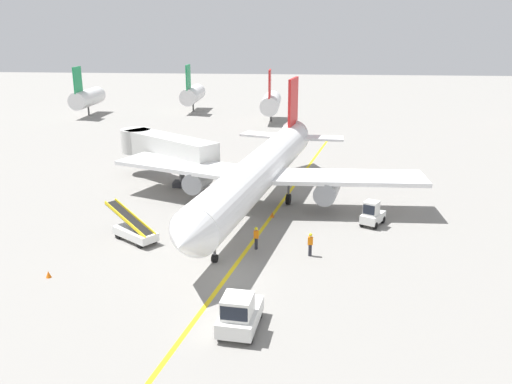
% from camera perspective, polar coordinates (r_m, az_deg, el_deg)
% --- Properties ---
extents(ground_plane, '(300.00, 300.00, 0.00)m').
position_cam_1_polar(ground_plane, '(35.27, -3.42, -8.80)').
color(ground_plane, gray).
extents(taxi_line_yellow, '(14.88, 78.71, 0.01)m').
position_cam_1_polar(taxi_line_yellow, '(39.65, -0.67, -5.71)').
color(taxi_line_yellow, yellow).
rests_on(taxi_line_yellow, ground).
extents(airliner, '(28.13, 35.19, 10.10)m').
position_cam_1_polar(airliner, '(46.88, 0.50, 2.34)').
color(airliner, white).
rests_on(airliner, ground).
extents(jet_bridge, '(11.66, 9.77, 4.85)m').
position_cam_1_polar(jet_bridge, '(56.10, -9.99, 4.70)').
color(jet_bridge, beige).
rests_on(jet_bridge, ground).
extents(pushback_tug, '(2.27, 3.78, 2.20)m').
position_cam_1_polar(pushback_tug, '(28.98, -1.77, -12.71)').
color(pushback_tug, silver).
rests_on(pushback_tug, ground).
extents(baggage_tug_near_wing, '(2.30, 2.73, 2.10)m').
position_cam_1_polar(baggage_tug_near_wing, '(44.28, 12.20, -2.34)').
color(baggage_tug_near_wing, silver).
rests_on(baggage_tug_near_wing, ground).
extents(belt_loader_forward_hold, '(4.74, 4.01, 2.59)m').
position_cam_1_polar(belt_loader_forward_hold, '(41.34, -12.74, -4.02)').
color(belt_loader_forward_hold, silver).
rests_on(belt_loader_forward_hold, ground).
extents(ground_crew_marshaller, '(0.36, 0.24, 1.70)m').
position_cam_1_polar(ground_crew_marshaller, '(38.77, 0.02, -4.81)').
color(ground_crew_marshaller, '#26262D').
rests_on(ground_crew_marshaller, ground).
extents(ground_crew_wing_walker, '(0.36, 0.24, 1.70)m').
position_cam_1_polar(ground_crew_wing_walker, '(37.86, 5.76, -5.46)').
color(ground_crew_wing_walker, '#26262D').
rests_on(ground_crew_wing_walker, ground).
extents(safety_cone_nose_left, '(0.36, 0.36, 0.44)m').
position_cam_1_polar(safety_cone_nose_left, '(45.38, 1.72, -2.40)').
color(safety_cone_nose_left, orange).
rests_on(safety_cone_nose_left, ground).
extents(safety_cone_nose_right, '(0.36, 0.36, 0.44)m').
position_cam_1_polar(safety_cone_nose_right, '(43.96, -8.27, -3.24)').
color(safety_cone_nose_right, orange).
rests_on(safety_cone_nose_right, ground).
extents(safety_cone_wingtip_left, '(0.36, 0.36, 0.44)m').
position_cam_1_polar(safety_cone_wingtip_left, '(37.31, -21.10, -8.12)').
color(safety_cone_wingtip_left, orange).
rests_on(safety_cone_wingtip_left, ground).
extents(safety_cone_wingtip_right, '(0.36, 0.36, 0.44)m').
position_cam_1_polar(safety_cone_wingtip_right, '(49.02, 6.95, -1.02)').
color(safety_cone_wingtip_right, orange).
rests_on(safety_cone_wingtip_right, ground).
extents(distant_aircraft_far_left, '(3.00, 10.10, 8.80)m').
position_cam_1_polar(distant_aircraft_far_left, '(101.48, -17.43, 9.52)').
color(distant_aircraft_far_left, silver).
rests_on(distant_aircraft_far_left, ground).
extents(distant_aircraft_mid_left, '(3.00, 10.10, 8.80)m').
position_cam_1_polar(distant_aircraft_mid_left, '(102.50, -6.72, 10.25)').
color(distant_aircraft_mid_left, silver).
rests_on(distant_aircraft_mid_left, ground).
extents(distant_aircraft_mid_right, '(3.00, 10.10, 8.80)m').
position_cam_1_polar(distant_aircraft_mid_right, '(90.72, 1.58, 9.46)').
color(distant_aircraft_mid_right, silver).
rests_on(distant_aircraft_mid_right, ground).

